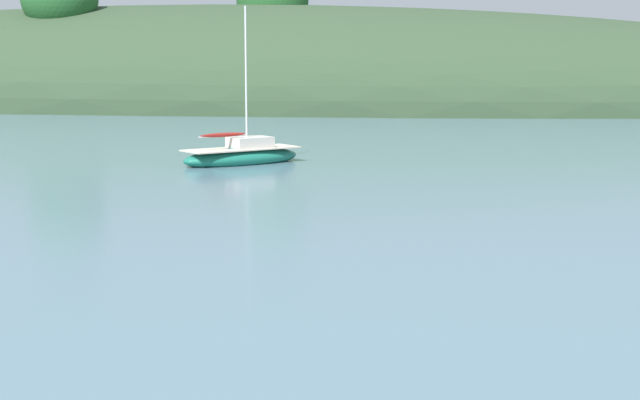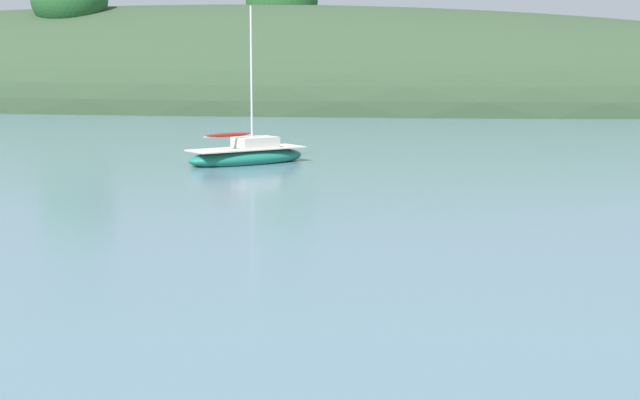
% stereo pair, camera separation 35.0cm
% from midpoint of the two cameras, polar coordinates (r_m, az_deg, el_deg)
% --- Properties ---
extents(far_shoreline_hill, '(150.00, 36.00, 24.13)m').
position_cam_midpoint_polar(far_shoreline_hill, '(103.30, -7.35, 5.47)').
color(far_shoreline_hill, '#2D422B').
rests_on(far_shoreline_hill, ground).
extents(sailboat_red_portside, '(5.92, 5.92, 7.77)m').
position_cam_midpoint_polar(sailboat_red_portside, '(48.38, -4.70, 2.55)').
color(sailboat_red_portside, '#196B56').
rests_on(sailboat_red_portside, ground).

